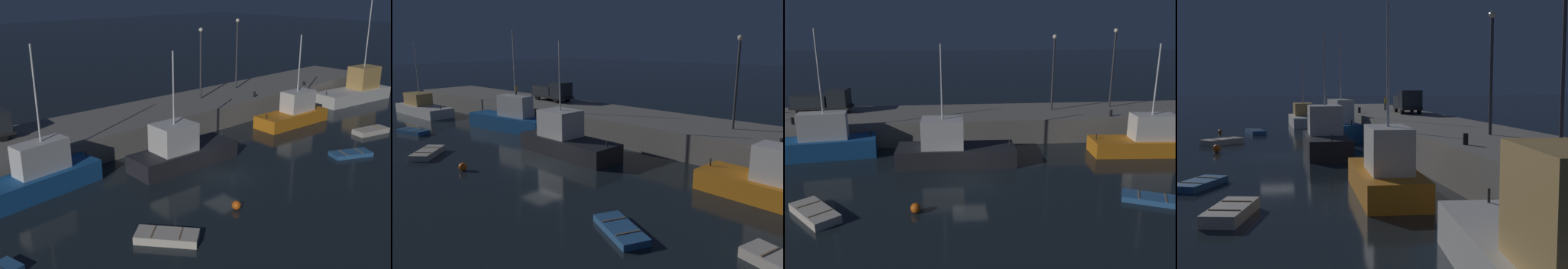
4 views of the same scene
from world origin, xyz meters
The scene contains 15 objects.
ground_plane centered at (0.00, 0.00, 0.00)m, with size 320.00×320.00×0.00m, color black.
pier_quay centered at (0.00, 12.64, 1.16)m, with size 74.74×8.26×2.32m.
fishing_trawler_red centered at (15.62, 4.83, 1.22)m, with size 8.83×3.51×9.40m.
fishing_boat_blue centered at (-1.13, 3.85, 1.31)m, with size 9.54×3.45×9.50m.
fishing_boat_white centered at (-12.50, 6.50, 1.28)m, with size 10.50×4.03×10.61m.
fishing_boat_orange centered at (-29.17, 4.39, 0.98)m, with size 9.95×3.36×9.47m.
dinghy_orange_near centered at (11.31, -4.49, 0.18)m, with size 3.89×2.89×0.40m.
rowboat_white_mid centered at (-9.41, -4.52, 0.25)m, with size 3.59×3.85×0.53m.
rowboat_blue_far centered at (-18.68, -1.62, 0.22)m, with size 3.67×2.29×0.47m.
mooring_buoy_mid centered at (-3.56, -4.62, 0.31)m, with size 0.62×0.62×0.62m, color orange.
lamp_post_west centered at (9.53, 12.94, 6.81)m, with size 0.44×0.44×7.64m.
utility_truck centered at (-13.73, 13.91, 3.52)m, with size 5.99×2.51×2.40m.
dockworker centered at (-20.01, 13.02, 3.24)m, with size 0.42×0.42×1.62m.
bollard_central centered at (14.45, 9.41, 2.62)m, with size 0.28×0.28×0.61m, color black.
bollard_east centered at (-15.18, 9.09, 2.62)m, with size 0.28×0.28×0.61m, color black.
Camera 2 is at (22.51, -19.09, 9.34)m, focal length 36.38 mm.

